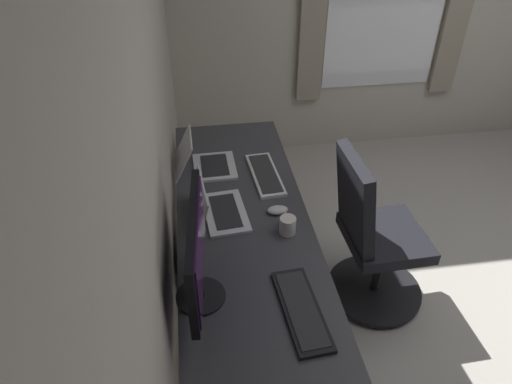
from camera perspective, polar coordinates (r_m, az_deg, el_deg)
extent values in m
cube|color=beige|center=(1.76, -13.75, 5.31)|extent=(4.76, 0.10, 2.60)
cube|color=white|center=(4.02, 15.78, 21.30)|extent=(0.02, 0.94, 1.32)
cube|color=#9E937F|center=(4.26, 23.78, 20.53)|extent=(0.05, 0.20, 1.48)
cube|color=#9E937F|center=(3.80, 7.10, 21.47)|extent=(0.05, 0.20, 1.48)
cube|color=#38383D|center=(2.22, -1.28, -5.02)|extent=(2.14, 0.64, 0.03)
cylinder|color=silver|center=(3.26, 1.12, 2.18)|extent=(0.05, 0.05, 0.70)
cylinder|color=silver|center=(3.23, -8.09, 1.41)|extent=(0.05, 0.05, 0.70)
cube|color=#38383D|center=(2.46, -1.83, -11.73)|extent=(0.40, 0.50, 0.69)
cube|color=silver|center=(2.49, 4.08, -11.08)|extent=(0.37, 0.01, 0.61)
cylinder|color=black|center=(1.92, -6.79, -12.56)|extent=(0.20, 0.20, 0.01)
cylinder|color=black|center=(1.88, -6.91, -11.44)|extent=(0.04, 0.04, 0.10)
cube|color=black|center=(1.74, -7.40, -6.82)|extent=(0.57, 0.07, 0.31)
cube|color=#4C1960|center=(1.74, -6.84, -6.74)|extent=(0.53, 0.05, 0.28)
cube|color=silver|center=(2.64, -5.10, 3.13)|extent=(0.29, 0.24, 0.01)
cube|color=#262628|center=(2.64, -5.11, 3.29)|extent=(0.23, 0.15, 0.00)
cube|color=silver|center=(2.59, -8.92, 4.76)|extent=(0.28, 0.11, 0.20)
cube|color=#19234C|center=(2.59, -8.92, 4.76)|extent=(0.26, 0.09, 0.17)
cube|color=silver|center=(2.30, -3.78, -2.52)|extent=(0.36, 0.23, 0.01)
cube|color=#262628|center=(2.30, -3.79, -2.36)|extent=(0.28, 0.15, 0.00)
cube|color=silver|center=(2.23, -7.04, -1.01)|extent=(0.34, 0.09, 0.18)
cube|color=#330F14|center=(2.23, -7.04, -1.01)|extent=(0.31, 0.07, 0.15)
cube|color=silver|center=(2.56, 1.14, 2.14)|extent=(0.43, 0.17, 0.02)
cube|color=#2D2D30|center=(2.56, 1.14, 2.34)|extent=(0.38, 0.14, 0.00)
cube|color=black|center=(1.87, 5.61, -14.19)|extent=(0.43, 0.17, 0.02)
cube|color=#2D2D30|center=(1.86, 5.63, -13.97)|extent=(0.38, 0.14, 0.00)
ellipsoid|color=silver|center=(2.30, 2.67, -2.22)|extent=(0.06, 0.10, 0.03)
cylinder|color=silver|center=(2.17, 3.90, -4.11)|extent=(0.08, 0.08, 0.09)
torus|color=silver|center=(2.21, 3.65, -3.19)|extent=(0.06, 0.01, 0.06)
cube|color=black|center=(2.67, 15.54, -5.35)|extent=(0.45, 0.43, 0.07)
cube|color=black|center=(2.42, 12.08, -0.97)|extent=(0.40, 0.14, 0.50)
cylinder|color=black|center=(2.82, 14.83, -8.67)|extent=(0.05, 0.05, 0.37)
cylinder|color=black|center=(2.96, 14.23, -11.46)|extent=(0.56, 0.56, 0.03)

